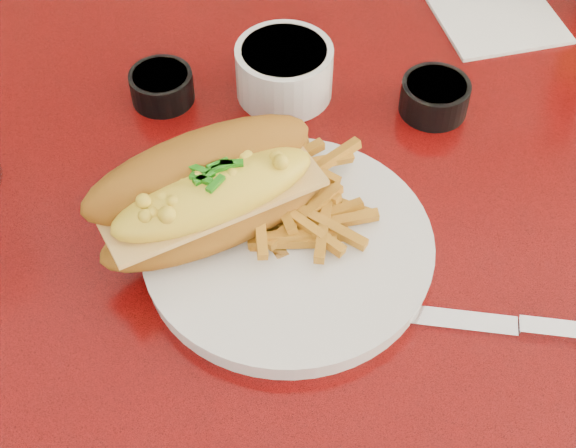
# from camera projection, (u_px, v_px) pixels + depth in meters

# --- Properties ---
(diner_table) EXTENTS (1.23, 0.83, 0.77)m
(diner_table) POSITION_uv_depth(u_px,v_px,m) (346.00, 267.00, 0.87)
(diner_table) COLOR #B70D0B
(diner_table) RESTS_ON ground
(booth_bench_far) EXTENTS (1.20, 0.51, 0.90)m
(booth_bench_far) POSITION_uv_depth(u_px,v_px,m) (341.00, 42.00, 1.63)
(booth_bench_far) COLOR #A4130A
(booth_bench_far) RESTS_ON ground
(dinner_plate) EXTENTS (0.25, 0.25, 0.02)m
(dinner_plate) POSITION_uv_depth(u_px,v_px,m) (288.00, 247.00, 0.67)
(dinner_plate) COLOR silver
(dinner_plate) RESTS_ON diner_table
(mac_hoagie) EXTENTS (0.22, 0.19, 0.09)m
(mac_hoagie) POSITION_uv_depth(u_px,v_px,m) (209.00, 192.00, 0.65)
(mac_hoagie) COLOR #995E18
(mac_hoagie) RESTS_ON dinner_plate
(fries_pile) EXTENTS (0.13, 0.12, 0.03)m
(fries_pile) POSITION_uv_depth(u_px,v_px,m) (273.00, 197.00, 0.68)
(fries_pile) COLOR orange
(fries_pile) RESTS_ON dinner_plate
(fork) EXTENTS (0.10, 0.15, 0.00)m
(fork) POSITION_uv_depth(u_px,v_px,m) (237.00, 190.00, 0.70)
(fork) COLOR silver
(fork) RESTS_ON dinner_plate
(gravy_ramekin) EXTENTS (0.11, 0.11, 0.05)m
(gravy_ramekin) POSITION_uv_depth(u_px,v_px,m) (284.00, 70.00, 0.79)
(gravy_ramekin) COLOR silver
(gravy_ramekin) RESTS_ON diner_table
(sauce_cup_left) EXTENTS (0.08, 0.08, 0.03)m
(sauce_cup_left) POSITION_uv_depth(u_px,v_px,m) (162.00, 85.00, 0.79)
(sauce_cup_left) COLOR black
(sauce_cup_left) RESTS_ON diner_table
(sauce_cup_right) EXTENTS (0.07, 0.07, 0.03)m
(sauce_cup_right) POSITION_uv_depth(u_px,v_px,m) (435.00, 96.00, 0.78)
(sauce_cup_right) COLOR black
(sauce_cup_right) RESTS_ON diner_table
(knife) EXTENTS (0.23, 0.04, 0.01)m
(knife) POSITION_uv_depth(u_px,v_px,m) (505.00, 325.00, 0.63)
(knife) COLOR silver
(knife) RESTS_ON diner_table
(paper_napkin) EXTENTS (0.16, 0.16, 0.00)m
(paper_napkin) POSITION_uv_depth(u_px,v_px,m) (496.00, 16.00, 0.89)
(paper_napkin) COLOR white
(paper_napkin) RESTS_ON diner_table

